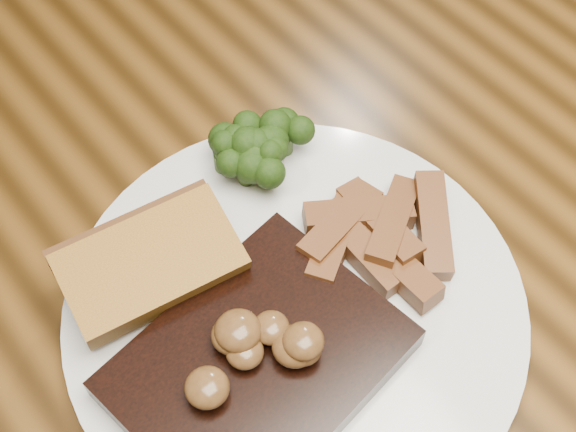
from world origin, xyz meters
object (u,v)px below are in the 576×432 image
Objects in this scene: garlic_bread at (155,280)px; steak at (258,364)px; dining_table at (254,296)px; plate at (295,311)px; potato_wedges at (377,241)px.

steak is at bearing -70.28° from garlic_bread.
dining_table is at bearing 9.77° from garlic_bread.
garlic_bread is at bearing 92.72° from steak.
plate is at bearing -38.06° from garlic_bread.
plate is at bearing -101.64° from dining_table.
plate is 0.05m from steak.
plate is at bearing 16.27° from steak.
dining_table is 14.55× the size of garlic_bread.
potato_wedges is at bearing -0.84° from plate.
plate is (-0.01, -0.07, 0.10)m from dining_table.
potato_wedges is (0.13, -0.07, 0.00)m from garlic_bread.
garlic_bread is 1.14× the size of potato_wedges.
plate is 3.13× the size of potato_wedges.
potato_wedges reaches higher than plate.
steak is 0.09m from garlic_bread.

